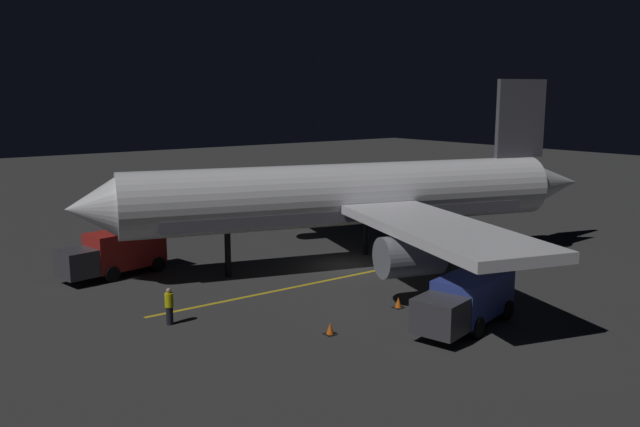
# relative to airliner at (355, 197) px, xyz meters

# --- Properties ---
(ground_plane) EXTENTS (180.00, 180.00, 0.20)m
(ground_plane) POSITION_rel_airliner_xyz_m (0.17, 0.55, -4.38)
(ground_plane) COLOR #323232
(apron_guide_stripe) EXTENTS (0.69, 19.65, 0.01)m
(apron_guide_stripe) POSITION_rel_airliner_xyz_m (-1.79, 4.55, -4.27)
(apron_guide_stripe) COLOR gold
(apron_guide_stripe) RESTS_ON ground_plane
(airliner) EXTENTS (31.77, 32.99, 11.47)m
(airliner) POSITION_rel_airliner_xyz_m (0.00, 0.00, 0.00)
(airliner) COLOR white
(airliner) RESTS_ON ground_plane
(baggage_truck) EXTENTS (3.13, 6.38, 2.60)m
(baggage_truck) POSITION_rel_airliner_xyz_m (6.51, 12.66, -2.95)
(baggage_truck) COLOR maroon
(baggage_truck) RESTS_ON ground_plane
(catering_truck) EXTENTS (3.51, 6.55, 2.33)m
(catering_truck) POSITION_rel_airliner_xyz_m (-11.64, 3.16, -3.06)
(catering_truck) COLOR navy
(catering_truck) RESTS_ON ground_plane
(ground_crew_worker) EXTENTS (0.40, 0.40, 1.74)m
(ground_crew_worker) POSITION_rel_airliner_xyz_m (-3.16, 13.79, -3.39)
(ground_crew_worker) COLOR black
(ground_crew_worker) RESTS_ON ground_plane
(traffic_cone_near_left) EXTENTS (0.50, 0.50, 0.55)m
(traffic_cone_near_left) POSITION_rel_airliner_xyz_m (-7.80, 3.72, -4.03)
(traffic_cone_near_left) COLOR #EA590F
(traffic_cone_near_left) RESTS_ON ground_plane
(traffic_cone_near_right) EXTENTS (0.50, 0.50, 0.55)m
(traffic_cone_near_right) POSITION_rel_airliner_xyz_m (-8.64, 8.70, -4.03)
(traffic_cone_near_right) COLOR #EA590F
(traffic_cone_near_right) RESTS_ON ground_plane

